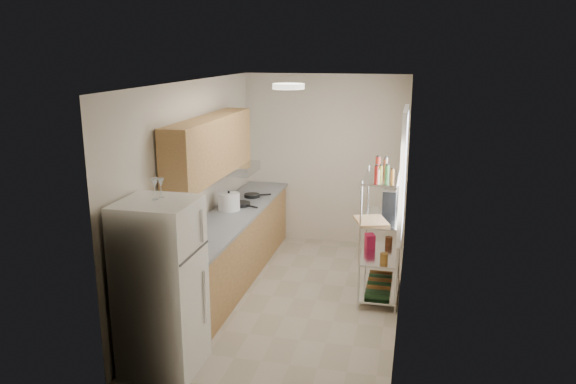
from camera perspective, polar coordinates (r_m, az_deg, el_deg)
name	(u,v)px	position (r m, az deg, el deg)	size (l,w,h in m)	color
room	(294,195)	(6.53, 0.64, -0.33)	(2.52, 4.42, 2.62)	#B4A592
counter_run	(233,245)	(7.42, -5.62, -5.42)	(0.63, 3.51, 0.90)	tan
upper_cabinets	(210,147)	(6.81, -7.89, 4.54)	(0.33, 2.20, 0.72)	tan
range_hood	(236,168)	(7.61, -5.26, 2.43)	(0.50, 0.60, 0.12)	#B7BABC
window	(403,173)	(6.67, 11.64, 1.90)	(0.06, 1.00, 1.46)	white
bakers_rack	(382,210)	(6.73, 9.57, -1.77)	(0.45, 0.90, 1.73)	silver
ceiling_dome	(289,86)	(6.04, 0.05, 10.70)	(0.34, 0.34, 0.06)	white
refrigerator	(161,287)	(5.38, -12.75, -9.37)	(0.68, 0.68, 1.65)	white
wine_glass_a	(161,188)	(5.18, -12.79, 0.39)	(0.07, 0.07, 0.18)	silver
wine_glass_b	(155,189)	(5.12, -13.37, 0.30)	(0.07, 0.07, 0.20)	silver
rice_cooker	(229,202)	(7.38, -6.01, -0.98)	(0.28, 0.28, 0.23)	white
frying_pan_large	(241,204)	(7.59, -4.84, -1.23)	(0.26, 0.26, 0.05)	black
frying_pan_small	(252,196)	(8.02, -3.68, -0.36)	(0.22, 0.22, 0.05)	black
cutting_board	(371,221)	(6.55, 8.44, -2.94)	(0.34, 0.43, 0.03)	tan
espresso_machine	(390,200)	(7.02, 10.32, -0.76)	(0.16, 0.24, 0.28)	black
storage_bag	(370,241)	(7.04, 8.32, -4.94)	(0.11, 0.15, 0.17)	maroon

